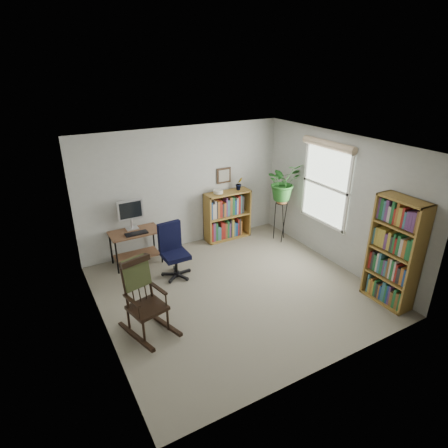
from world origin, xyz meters
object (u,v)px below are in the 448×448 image
rocking_chair (146,299)px  low_bookshelf (227,215)px  tall_bookshelf (394,253)px  office_chair (175,251)px  desk (136,247)px

rocking_chair → low_bookshelf: bearing=26.8°
rocking_chair → tall_bookshelf: (3.51, -1.12, 0.31)m
office_chair → rocking_chair: rocking_chair is taller
office_chair → low_bookshelf: (1.56, 0.92, 0.02)m
office_chair → desk: bearing=114.7°
office_chair → rocking_chair: 1.49m
desk → tall_bookshelf: bearing=-45.4°
rocking_chair → tall_bookshelf: tall_bookshelf is taller
rocking_chair → tall_bookshelf: size_ratio=0.64×
office_chair → rocking_chair: (-0.91, -1.18, 0.06)m
office_chair → rocking_chair: bearing=-132.4°
office_chair → rocking_chair: size_ratio=0.89×
tall_bookshelf → low_bookshelf: bearing=107.9°
low_bookshelf → tall_bookshelf: (1.04, -3.22, 0.34)m
low_bookshelf → desk: bearing=-176.6°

